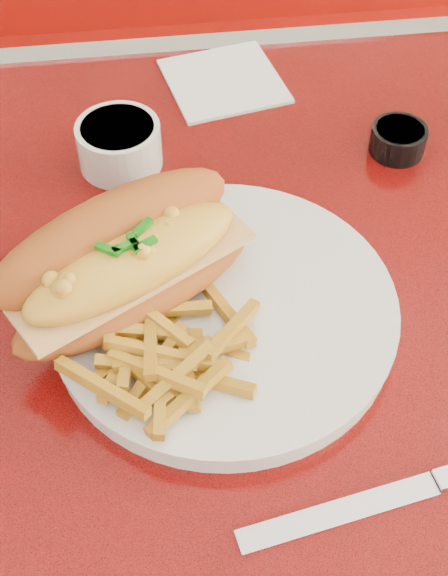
{
  "coord_description": "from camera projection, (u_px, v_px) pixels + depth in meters",
  "views": [
    {
      "loc": [
        -0.06,
        -0.38,
        1.28
      ],
      "look_at": [
        -0.01,
        0.01,
        0.81
      ],
      "focal_mm": 50.0,
      "sensor_mm": 36.0,
      "label": 1
    }
  ],
  "objects": [
    {
      "name": "diner_table",
      "position": [
        231.0,
        431.0,
        0.76
      ],
      "size": [
        1.23,
        0.83,
        0.77
      ],
      "color": "red",
      "rests_on": "ground"
    },
    {
      "name": "booth_bench_far",
      "position": [
        174.0,
        145.0,
        1.52
      ],
      "size": [
        1.2,
        0.51,
        0.9
      ],
      "color": "maroon",
      "rests_on": "ground"
    },
    {
      "name": "dinner_plate",
      "position": [
        224.0,
        312.0,
        0.63
      ],
      "size": [
        0.35,
        0.35,
        0.02
      ],
      "rotation": [
        0.0,
        0.0,
        -0.37
      ],
      "color": "silver",
      "rests_on": "diner_table"
    },
    {
      "name": "mac_hoagie",
      "position": [
        126.0,
        261.0,
        0.6
      ],
      "size": [
        0.23,
        0.19,
        0.09
      ],
      "rotation": [
        0.0,
        0.0,
        0.52
      ],
      "color": "#AA521B",
      "rests_on": "dinner_plate"
    },
    {
      "name": "fries_pile",
      "position": [
        169.0,
        350.0,
        0.58
      ],
      "size": [
        0.12,
        0.11,
        0.03
      ],
      "primitive_type": null,
      "rotation": [
        0.0,
        0.0,
        -0.09
      ],
      "color": "gold",
      "rests_on": "dinner_plate"
    },
    {
      "name": "fork",
      "position": [
        296.0,
        267.0,
        0.65
      ],
      "size": [
        0.04,
        0.16,
        0.0
      ],
      "rotation": [
        0.0,
        0.0,
        1.75
      ],
      "color": "silver",
      "rests_on": "dinner_plate"
    },
    {
      "name": "gravy_ramekin",
      "position": [
        119.0,
        144.0,
        0.75
      ],
      "size": [
        0.09,
        0.09,
        0.04
      ],
      "rotation": [
        0.0,
        0.0,
        -0.23
      ],
      "color": "silver",
      "rests_on": "diner_table"
    },
    {
      "name": "sauce_cup_right",
      "position": [
        398.0,
        139.0,
        0.77
      ],
      "size": [
        0.07,
        0.07,
        0.03
      ],
      "rotation": [
        0.0,
        0.0,
        -0.38
      ],
      "color": "black",
      "rests_on": "diner_table"
    },
    {
      "name": "knife",
      "position": [
        422.0,
        487.0,
        0.55
      ],
      "size": [
        0.22,
        0.06,
        0.01
      ],
      "rotation": [
        0.0,
        0.0,
        0.18
      ],
      "color": "silver",
      "rests_on": "diner_table"
    },
    {
      "name": "paper_napkin",
      "position": [
        224.0,
        81.0,
        0.85
      ],
      "size": [
        0.14,
        0.14,
        0.0
      ],
      "primitive_type": "cube",
      "rotation": [
        0.0,
        0.0,
        0.2
      ],
      "color": "white",
      "rests_on": "diner_table"
    }
  ]
}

